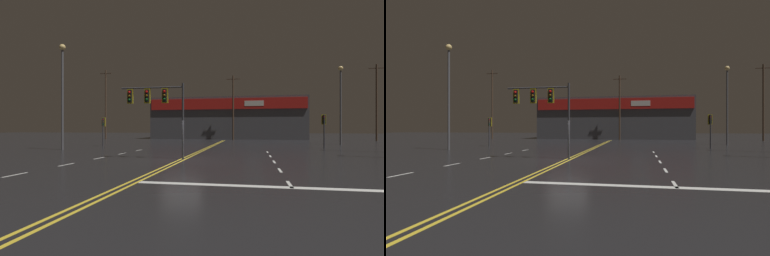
{
  "view_description": "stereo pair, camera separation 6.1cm",
  "coord_description": "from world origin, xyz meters",
  "views": [
    {
      "loc": [
        4.26,
        -18.24,
        2.0
      ],
      "look_at": [
        0.0,
        3.36,
        2.0
      ],
      "focal_mm": 28.0,
      "sensor_mm": 36.0,
      "label": 1
    },
    {
      "loc": [
        4.32,
        -18.23,
        2.0
      ],
      "look_at": [
        0.0,
        3.36,
        2.0
      ],
      "focal_mm": 28.0,
      "sensor_mm": 36.0,
      "label": 2
    }
  ],
  "objects": [
    {
      "name": "traffic_signal_median",
      "position": [
        -1.95,
        0.64,
        3.83
      ],
      "size": [
        4.31,
        0.36,
        4.92
      ],
      "color": "#38383D",
      "rests_on": "ground"
    },
    {
      "name": "utility_pole_row",
      "position": [
        0.44,
        32.26,
        6.08
      ],
      "size": [
        47.17,
        0.26,
        12.56
      ],
      "color": "#4C3828",
      "rests_on": "ground"
    },
    {
      "name": "traffic_signal_corner_northeast",
      "position": [
        11.23,
        12.75,
        2.44
      ],
      "size": [
        0.42,
        0.36,
        3.32
      ],
      "color": "#38383D",
      "rests_on": "ground"
    },
    {
      "name": "ground_plane",
      "position": [
        0.0,
        0.0,
        0.0
      ],
      "size": [
        200.0,
        200.0,
        0.0
      ],
      "primitive_type": "plane",
      "color": "black"
    },
    {
      "name": "building_backdrop",
      "position": [
        0.0,
        38.56,
        3.76
      ],
      "size": [
        27.38,
        10.23,
        7.5
      ],
      "color": "#4C4C51",
      "rests_on": "ground"
    },
    {
      "name": "streetlight_far_right",
      "position": [
        -12.75,
        6.41,
        6.17
      ],
      "size": [
        0.56,
        0.56,
        9.71
      ],
      "color": "#59595E",
      "rests_on": "ground"
    },
    {
      "name": "streetlight_near_left",
      "position": [
        14.74,
        20.04,
        5.99
      ],
      "size": [
        0.56,
        0.56,
        9.37
      ],
      "color": "#59595E",
      "rests_on": "ground"
    },
    {
      "name": "traffic_signal_corner_northwest",
      "position": [
        -11.68,
        12.12,
        2.31
      ],
      "size": [
        0.42,
        0.36,
        3.16
      ],
      "color": "#38383D",
      "rests_on": "ground"
    },
    {
      "name": "road_markings",
      "position": [
        1.18,
        -1.64,
        0.0
      ],
      "size": [
        16.66,
        60.0,
        0.01
      ],
      "color": "gold",
      "rests_on": "ground"
    }
  ]
}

